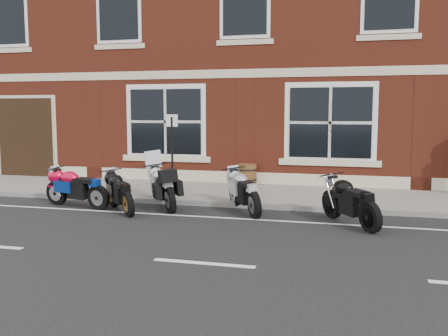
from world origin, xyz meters
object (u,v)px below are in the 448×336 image
at_px(moto_sport_red, 76,186).
at_px(barrel_planter, 247,174).
at_px(moto_sport_black, 121,190).
at_px(parking_sign, 172,150).
at_px(moto_naked_black, 350,199).
at_px(moto_sport_silver, 245,190).
at_px(moto_touring_silver, 164,185).

distance_m(moto_sport_red, barrel_planter, 5.09).
bearing_deg(moto_sport_red, moto_sport_black, -85.26).
bearing_deg(parking_sign, moto_sport_black, -127.54).
relative_size(moto_naked_black, parking_sign, 0.84).
relative_size(moto_sport_silver, barrel_planter, 2.85).
distance_m(moto_sport_silver, moto_naked_black, 2.44).
bearing_deg(moto_touring_silver, barrel_planter, 32.33).
xyz_separation_m(moto_naked_black, barrel_planter, (-2.98, 4.05, -0.09)).
height_order(moto_sport_red, parking_sign, parking_sign).
bearing_deg(moto_naked_black, parking_sign, 130.23).
bearing_deg(moto_naked_black, barrel_planter, 93.33).
relative_size(moto_naked_black, barrel_planter, 2.82).
xyz_separation_m(moto_sport_black, moto_naked_black, (5.13, -0.07, 0.04)).
height_order(moto_touring_silver, parking_sign, parking_sign).
relative_size(moto_sport_red, barrel_planter, 3.07).
xyz_separation_m(moto_sport_red, moto_naked_black, (6.39, -0.26, 0.02)).
distance_m(moto_naked_black, parking_sign, 4.58).
relative_size(moto_sport_silver, moto_naked_black, 1.01).
height_order(moto_sport_black, parking_sign, parking_sign).
bearing_deg(moto_sport_silver, moto_touring_silver, 146.41).
height_order(moto_sport_red, moto_naked_black, moto_naked_black).
relative_size(moto_sport_black, parking_sign, 0.70).
xyz_separation_m(moto_sport_black, parking_sign, (0.81, 1.23, 0.85)).
bearing_deg(moto_naked_black, moto_sport_red, 144.60).
relative_size(moto_sport_red, moto_sport_black, 1.29).
distance_m(moto_sport_black, parking_sign, 1.70).
xyz_separation_m(moto_touring_silver, barrel_planter, (1.38, 3.25, -0.11)).
xyz_separation_m(moto_sport_silver, parking_sign, (-1.98, 0.60, 0.82)).
height_order(moto_sport_black, moto_naked_black, moto_naked_black).
xyz_separation_m(moto_touring_silver, moto_sport_silver, (2.02, -0.10, -0.03)).
height_order(moto_sport_red, moto_sport_black, moto_sport_red).
bearing_deg(moto_touring_silver, moto_sport_red, 160.23).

